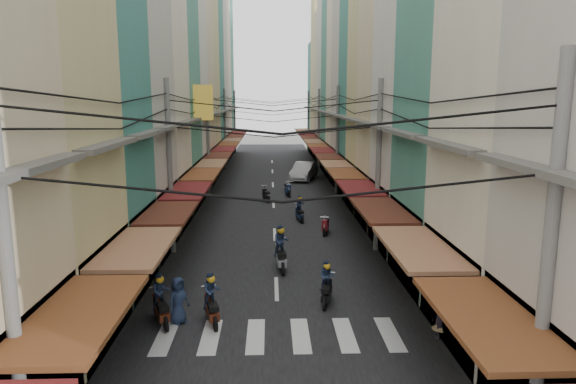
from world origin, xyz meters
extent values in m
plane|color=slate|center=(0.00, 0.00, 0.00)|extent=(160.00, 160.00, 0.00)
cube|color=black|center=(0.00, 20.00, 0.01)|extent=(10.00, 80.00, 0.02)
cube|color=gray|center=(-6.50, 20.00, 0.03)|extent=(3.00, 80.00, 0.06)
cube|color=gray|center=(6.50, 20.00, 0.03)|extent=(3.00, 80.00, 0.06)
cube|color=silver|center=(-3.50, -6.00, 0.03)|extent=(0.55, 2.40, 0.01)
cube|color=silver|center=(-2.10, -6.00, 0.03)|extent=(0.55, 2.40, 0.01)
cube|color=silver|center=(-0.70, -6.00, 0.03)|extent=(0.55, 2.40, 0.01)
cube|color=silver|center=(0.70, -6.00, 0.03)|extent=(0.55, 2.40, 0.01)
cube|color=silver|center=(2.10, -6.00, 0.03)|extent=(0.55, 2.40, 0.01)
cube|color=silver|center=(3.50, -6.00, 0.03)|extent=(0.55, 2.40, 0.01)
cube|color=black|center=(-5.60, -10.98, 1.60)|extent=(1.20, 4.53, 3.20)
cube|color=brown|center=(-4.10, -10.98, 3.00)|extent=(1.80, 4.34, 0.12)
cube|color=#595651|center=(-4.75, -10.98, 6.00)|extent=(0.50, 4.24, 0.15)
cube|color=black|center=(-5.60, -6.27, 1.60)|extent=(1.20, 4.52, 3.20)
cube|color=#956243|center=(-4.10, -6.27, 3.00)|extent=(1.80, 4.33, 0.12)
cube|color=#595651|center=(-4.75, -6.27, 6.00)|extent=(0.50, 4.23, 0.15)
cube|color=#397F73|center=(-8.00, -1.76, 9.62)|extent=(6.00, 4.30, 19.25)
cube|color=black|center=(-5.60, -1.76, 1.60)|extent=(1.20, 4.13, 3.20)
cube|color=#512417|center=(-4.10, -1.76, 3.00)|extent=(1.80, 3.96, 0.12)
cube|color=#595651|center=(-4.75, -1.76, 6.00)|extent=(0.50, 3.87, 0.15)
cube|color=#BDB7AD|center=(-8.00, 2.96, 10.47)|extent=(6.00, 5.14, 20.93)
cube|color=black|center=(-5.60, 2.96, 1.60)|extent=(1.20, 4.94, 3.20)
cube|color=maroon|center=(-4.10, 2.96, 3.00)|extent=(1.80, 4.73, 0.12)
cube|color=#595651|center=(-4.75, 2.96, 6.00)|extent=(0.50, 4.63, 0.15)
cube|color=beige|center=(-8.00, 8.00, 8.72)|extent=(6.00, 4.95, 17.43)
cube|color=black|center=(-5.60, 8.00, 1.60)|extent=(1.20, 4.75, 3.20)
cube|color=brown|center=(-4.10, 8.00, 3.00)|extent=(1.80, 4.56, 0.12)
cube|color=#595651|center=(-4.75, 8.00, 6.00)|extent=(0.50, 4.46, 0.15)
cube|color=#498D7B|center=(-8.00, 12.98, 8.16)|extent=(6.00, 4.99, 16.32)
cube|color=black|center=(-5.60, 12.98, 1.60)|extent=(1.20, 4.80, 3.20)
cube|color=#956243|center=(-4.10, 12.98, 3.00)|extent=(1.80, 4.60, 0.12)
cube|color=#595651|center=(-4.75, 12.98, 6.00)|extent=(0.50, 4.50, 0.15)
cube|color=silver|center=(-8.00, 17.80, 11.44)|extent=(6.00, 4.65, 22.87)
cube|color=black|center=(-5.60, 17.80, 1.60)|extent=(1.20, 4.46, 3.20)
cube|color=#512417|center=(-4.10, 17.80, 3.00)|extent=(1.80, 4.27, 0.12)
cube|color=#595651|center=(-4.75, 17.80, 6.00)|extent=(0.50, 4.18, 0.15)
cube|color=beige|center=(-8.00, 22.57, 10.29)|extent=(6.00, 4.89, 20.58)
cube|color=black|center=(-5.60, 22.57, 1.60)|extent=(1.20, 4.70, 3.20)
cube|color=maroon|center=(-4.10, 22.57, 3.00)|extent=(1.80, 4.50, 0.12)
cube|color=#595651|center=(-4.75, 22.57, 6.00)|extent=(0.50, 4.40, 0.15)
cube|color=#CEBD80|center=(-8.00, 27.27, 9.22)|extent=(6.00, 4.52, 18.44)
cube|color=black|center=(-5.60, 27.27, 1.60)|extent=(1.20, 4.34, 3.20)
cube|color=brown|center=(-4.10, 27.27, 3.00)|extent=(1.80, 4.16, 0.12)
cube|color=#595651|center=(-4.75, 27.27, 6.00)|extent=(0.50, 4.07, 0.15)
cube|color=#397F73|center=(-8.00, 32.13, 10.31)|extent=(6.00, 5.20, 20.63)
cube|color=black|center=(-5.60, 32.13, 1.60)|extent=(1.20, 4.99, 3.20)
cube|color=#956243|center=(-4.10, 32.13, 3.00)|extent=(1.80, 4.78, 0.12)
cube|color=#595651|center=(-4.75, 32.13, 6.00)|extent=(0.50, 4.68, 0.15)
cube|color=#BDB7AD|center=(-8.00, 37.20, 11.85)|extent=(6.00, 4.94, 23.70)
cube|color=black|center=(-5.60, 37.20, 1.60)|extent=(1.20, 4.74, 3.20)
cube|color=#512417|center=(-4.10, 37.20, 3.00)|extent=(1.80, 4.55, 0.12)
cube|color=#595651|center=(-4.75, 37.20, 6.00)|extent=(0.50, 4.45, 0.15)
cube|color=beige|center=(-8.00, 42.14, 10.56)|extent=(6.00, 4.96, 21.12)
cube|color=black|center=(-5.60, 42.14, 1.60)|extent=(1.20, 4.76, 3.20)
cube|color=maroon|center=(-4.10, 42.14, 3.00)|extent=(1.80, 4.56, 0.12)
cube|color=#595651|center=(-4.75, 42.14, 6.00)|extent=(0.50, 4.46, 0.15)
cube|color=#498D7B|center=(-8.00, 47.14, 9.95)|extent=(6.00, 5.04, 19.90)
cube|color=black|center=(-5.60, 47.14, 1.60)|extent=(1.20, 4.84, 3.20)
cube|color=brown|center=(-4.10, 47.14, 3.00)|extent=(1.80, 4.64, 0.12)
cube|color=#595651|center=(-4.75, 47.14, 6.00)|extent=(0.50, 4.54, 0.15)
cube|color=#564413|center=(-4.40, 12.00, 7.00)|extent=(1.20, 0.40, 2.20)
cube|color=black|center=(5.60, -11.40, 1.60)|extent=(1.20, 4.54, 3.20)
cube|color=brown|center=(4.10, -11.40, 3.00)|extent=(1.80, 4.35, 0.12)
cube|color=#595651|center=(4.75, -11.40, 6.00)|extent=(0.50, 4.25, 0.15)
cube|color=black|center=(5.60, -6.55, 1.60)|extent=(1.20, 4.78, 3.20)
cube|color=#956243|center=(4.10, -6.55, 3.00)|extent=(1.80, 4.58, 0.12)
cube|color=#595651|center=(4.75, -6.55, 6.00)|extent=(0.50, 4.48, 0.15)
cube|color=#498D7B|center=(8.00, -1.55, 7.54)|extent=(6.00, 5.03, 15.08)
cube|color=black|center=(5.60, -1.55, 1.60)|extent=(1.20, 4.83, 3.20)
cube|color=#512417|center=(4.10, -1.55, 3.00)|extent=(1.80, 4.63, 0.12)
cube|color=#595651|center=(4.75, -1.55, 6.00)|extent=(0.50, 4.53, 0.15)
cube|color=silver|center=(8.00, 3.36, 10.83)|extent=(6.00, 4.79, 21.66)
cube|color=black|center=(5.60, 3.36, 1.60)|extent=(1.20, 4.60, 3.20)
cube|color=maroon|center=(4.10, 3.36, 3.00)|extent=(1.80, 4.41, 0.12)
cube|color=#595651|center=(4.75, 3.36, 6.00)|extent=(0.50, 4.31, 0.15)
cube|color=beige|center=(8.00, 8.02, 10.37)|extent=(6.00, 4.52, 20.74)
cube|color=black|center=(5.60, 8.02, 1.60)|extent=(1.20, 4.34, 3.20)
cube|color=brown|center=(4.10, 8.02, 3.00)|extent=(1.80, 4.16, 0.12)
cube|color=#595651|center=(4.75, 8.02, 6.00)|extent=(0.50, 4.07, 0.15)
cube|color=#CEBD80|center=(8.00, 12.34, 7.06)|extent=(6.00, 4.12, 14.13)
cube|color=black|center=(5.60, 12.34, 1.60)|extent=(1.20, 3.96, 3.20)
cube|color=#956243|center=(4.10, 12.34, 3.00)|extent=(1.80, 3.79, 0.12)
cube|color=#595651|center=(4.75, 12.34, 6.00)|extent=(0.50, 3.71, 0.15)
cube|color=#397F73|center=(8.00, 16.61, 8.84)|extent=(6.00, 4.40, 17.68)
cube|color=black|center=(5.60, 16.61, 1.60)|extent=(1.20, 4.23, 3.20)
cube|color=#512417|center=(4.10, 16.61, 3.00)|extent=(1.80, 4.05, 0.12)
cube|color=#595651|center=(4.75, 16.61, 6.00)|extent=(0.50, 3.96, 0.15)
cube|color=#BDB7AD|center=(8.00, 21.13, 11.30)|extent=(6.00, 4.64, 22.59)
cube|color=black|center=(5.60, 21.13, 1.60)|extent=(1.20, 4.45, 3.20)
cube|color=maroon|center=(4.10, 21.13, 3.00)|extent=(1.80, 4.26, 0.12)
cube|color=#595651|center=(4.75, 21.13, 6.00)|extent=(0.50, 4.17, 0.15)
cube|color=beige|center=(8.00, 25.45, 10.63)|extent=(6.00, 4.00, 21.25)
cube|color=black|center=(5.60, 25.45, 1.60)|extent=(1.20, 3.84, 3.20)
cube|color=brown|center=(4.10, 25.45, 3.00)|extent=(1.80, 3.68, 0.12)
cube|color=#595651|center=(4.75, 25.45, 6.00)|extent=(0.50, 3.60, 0.15)
cube|color=#498D7B|center=(8.00, 29.95, 11.16)|extent=(6.00, 5.01, 22.33)
cube|color=black|center=(5.60, 29.95, 1.60)|extent=(1.20, 4.81, 3.20)
cube|color=#956243|center=(4.10, 29.95, 3.00)|extent=(1.80, 4.61, 0.12)
cube|color=#595651|center=(4.75, 29.95, 6.00)|extent=(0.50, 4.51, 0.15)
cube|color=silver|center=(8.00, 34.96, 9.86)|extent=(6.00, 5.00, 19.71)
cube|color=black|center=(5.60, 34.96, 1.60)|extent=(1.20, 4.80, 3.20)
cube|color=#512417|center=(4.10, 34.96, 3.00)|extent=(1.80, 4.60, 0.12)
cube|color=#595651|center=(4.75, 34.96, 6.00)|extent=(0.50, 4.50, 0.15)
cube|color=beige|center=(8.00, 39.61, 8.43)|extent=(6.00, 4.32, 16.86)
cube|color=black|center=(5.60, 39.61, 1.60)|extent=(1.20, 4.15, 3.20)
cube|color=maroon|center=(4.10, 39.61, 3.00)|extent=(1.80, 3.97, 0.12)
cube|color=#595651|center=(4.75, 39.61, 6.00)|extent=(0.50, 3.89, 0.15)
cube|color=#CEBD80|center=(8.00, 43.94, 9.98)|extent=(6.00, 4.33, 19.96)
cube|color=black|center=(5.60, 43.94, 1.60)|extent=(1.20, 4.16, 3.20)
cube|color=brown|center=(4.10, 43.94, 3.00)|extent=(1.80, 3.99, 0.12)
cube|color=#595651|center=(4.75, 43.94, 6.00)|extent=(0.50, 3.90, 0.15)
cube|color=#397F73|center=(8.00, 48.54, 7.17)|extent=(6.00, 4.88, 14.34)
cube|color=black|center=(5.60, 48.54, 1.60)|extent=(1.20, 4.68, 3.20)
cube|color=#956243|center=(4.10, 48.54, 3.00)|extent=(1.80, 4.49, 0.12)
cube|color=#595651|center=(4.75, 48.54, 6.00)|extent=(0.50, 4.39, 0.15)
cylinder|color=slate|center=(-4.90, -12.00, 4.10)|extent=(0.26, 0.26, 8.20)
cylinder|color=slate|center=(4.90, -12.00, 4.10)|extent=(0.26, 0.26, 8.20)
cylinder|color=slate|center=(-4.90, 3.00, 4.10)|extent=(0.26, 0.26, 8.20)
cylinder|color=slate|center=(4.90, 3.00, 4.10)|extent=(0.26, 0.26, 8.20)
cylinder|color=slate|center=(-4.90, 18.00, 4.10)|extent=(0.26, 0.26, 8.20)
cylinder|color=slate|center=(4.90, 18.00, 4.10)|extent=(0.26, 0.26, 8.20)
cylinder|color=slate|center=(-4.90, 33.00, 4.10)|extent=(0.26, 0.26, 8.20)
cylinder|color=slate|center=(4.90, 33.00, 4.10)|extent=(0.26, 0.26, 8.20)
cylinder|color=slate|center=(-4.90, 48.00, 4.10)|extent=(0.26, 0.26, 8.20)
cylinder|color=slate|center=(4.90, 48.00, 4.10)|extent=(0.26, 0.26, 8.20)
imported|color=silver|center=(2.83, 24.73, 0.00)|extent=(5.97, 3.70, 1.97)
imported|color=black|center=(6.17, 3.00, 0.00)|extent=(1.61, 1.11, 1.04)
cylinder|color=black|center=(-3.80, -4.38, 0.25)|extent=(0.10, 0.50, 0.50)
cylinder|color=black|center=(-3.80, -5.62, 0.25)|extent=(0.10, 0.50, 0.50)
cube|color=#5C2412|center=(-3.80, -5.00, 0.40)|extent=(0.32, 1.10, 0.27)
cube|color=black|center=(-3.80, -5.24, 0.69)|extent=(0.31, 0.52, 0.17)
cube|color=#5C2412|center=(-3.80, -4.48, 0.62)|extent=(0.29, 0.27, 0.52)
imported|color=#1F2C4A|center=(-3.80, -5.00, 0.52)|extent=(0.50, 0.36, 1.27)
sphere|color=gold|center=(-3.80, -5.00, 1.48)|extent=(0.27, 0.27, 0.27)
cylinder|color=black|center=(1.78, -2.96, 0.23)|extent=(0.09, 0.46, 0.46)
cylinder|color=black|center=(1.78, -4.12, 0.23)|extent=(0.09, 0.46, 0.46)
cube|color=black|center=(1.78, -3.54, 0.37)|extent=(0.30, 1.02, 0.25)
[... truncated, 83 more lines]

